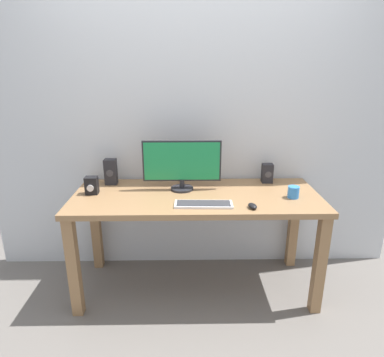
{
  "coord_description": "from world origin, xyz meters",
  "views": [
    {
      "loc": [
        -0.07,
        -2.25,
        1.64
      ],
      "look_at": [
        -0.03,
        0.0,
        0.89
      ],
      "focal_mm": 31.65,
      "sensor_mm": 36.0,
      "label": 1
    }
  ],
  "objects_px": {
    "mouse": "(252,206)",
    "audio_controller": "(92,185)",
    "keyboard_primary": "(204,204)",
    "coffee_mug": "(293,192)",
    "speaker_left": "(111,172)",
    "desk": "(196,208)",
    "speaker_right": "(267,173)",
    "monitor": "(182,164)"
  },
  "relations": [
    {
      "from": "keyboard_primary",
      "to": "speaker_left",
      "type": "distance_m",
      "value": 0.83
    },
    {
      "from": "monitor",
      "to": "speaker_left",
      "type": "height_order",
      "value": "monitor"
    },
    {
      "from": "speaker_left",
      "to": "coffee_mug",
      "type": "distance_m",
      "value": 1.36
    },
    {
      "from": "speaker_right",
      "to": "coffee_mug",
      "type": "bearing_deg",
      "value": -71.81
    },
    {
      "from": "speaker_right",
      "to": "desk",
      "type": "bearing_deg",
      "value": -155.46
    },
    {
      "from": "mouse",
      "to": "speaker_right",
      "type": "distance_m",
      "value": 0.55
    },
    {
      "from": "keyboard_primary",
      "to": "speaker_right",
      "type": "bearing_deg",
      "value": 41.37
    },
    {
      "from": "keyboard_primary",
      "to": "coffee_mug",
      "type": "relative_size",
      "value": 4.67
    },
    {
      "from": "speaker_right",
      "to": "speaker_left",
      "type": "xyz_separation_m",
      "value": [
        -1.22,
        -0.02,
        0.02
      ]
    },
    {
      "from": "coffee_mug",
      "to": "desk",
      "type": "bearing_deg",
      "value": 173.68
    },
    {
      "from": "speaker_right",
      "to": "audio_controller",
      "type": "bearing_deg",
      "value": -169.96
    },
    {
      "from": "audio_controller",
      "to": "speaker_right",
      "type": "bearing_deg",
      "value": 10.04
    },
    {
      "from": "desk",
      "to": "mouse",
      "type": "distance_m",
      "value": 0.45
    },
    {
      "from": "speaker_right",
      "to": "coffee_mug",
      "type": "relative_size",
      "value": 1.81
    },
    {
      "from": "keyboard_primary",
      "to": "audio_controller",
      "type": "relative_size",
      "value": 3.05
    },
    {
      "from": "speaker_left",
      "to": "desk",
      "type": "bearing_deg",
      "value": -19.99
    },
    {
      "from": "mouse",
      "to": "audio_controller",
      "type": "relative_size",
      "value": 0.66
    },
    {
      "from": "monitor",
      "to": "audio_controller",
      "type": "distance_m",
      "value": 0.66
    },
    {
      "from": "keyboard_primary",
      "to": "mouse",
      "type": "xyz_separation_m",
      "value": [
        0.31,
        -0.05,
        0.01
      ]
    },
    {
      "from": "mouse",
      "to": "coffee_mug",
      "type": "xyz_separation_m",
      "value": [
        0.32,
        0.18,
        0.03
      ]
    },
    {
      "from": "monitor",
      "to": "mouse",
      "type": "xyz_separation_m",
      "value": [
        0.46,
        -0.36,
        -0.18
      ]
    },
    {
      "from": "mouse",
      "to": "desk",
      "type": "bearing_deg",
      "value": 130.22
    },
    {
      "from": "monitor",
      "to": "coffee_mug",
      "type": "bearing_deg",
      "value": -13.41
    },
    {
      "from": "monitor",
      "to": "keyboard_primary",
      "type": "height_order",
      "value": "monitor"
    },
    {
      "from": "speaker_right",
      "to": "speaker_left",
      "type": "bearing_deg",
      "value": -179.07
    },
    {
      "from": "desk",
      "to": "keyboard_primary",
      "type": "height_order",
      "value": "keyboard_primary"
    },
    {
      "from": "monitor",
      "to": "coffee_mug",
      "type": "xyz_separation_m",
      "value": [
        0.77,
        -0.18,
        -0.16
      ]
    },
    {
      "from": "monitor",
      "to": "keyboard_primary",
      "type": "bearing_deg",
      "value": -65.19
    },
    {
      "from": "desk",
      "to": "keyboard_primary",
      "type": "relative_size",
      "value": 4.56
    },
    {
      "from": "keyboard_primary",
      "to": "monitor",
      "type": "bearing_deg",
      "value": 114.81
    },
    {
      "from": "monitor",
      "to": "speaker_left",
      "type": "relative_size",
      "value": 2.88
    },
    {
      "from": "monitor",
      "to": "coffee_mug",
      "type": "distance_m",
      "value": 0.81
    },
    {
      "from": "monitor",
      "to": "audio_controller",
      "type": "height_order",
      "value": "monitor"
    },
    {
      "from": "desk",
      "to": "keyboard_primary",
      "type": "xyz_separation_m",
      "value": [
        0.04,
        -0.2,
        0.12
      ]
    },
    {
      "from": "speaker_left",
      "to": "coffee_mug",
      "type": "height_order",
      "value": "speaker_left"
    },
    {
      "from": "monitor",
      "to": "mouse",
      "type": "relative_size",
      "value": 6.88
    },
    {
      "from": "desk",
      "to": "monitor",
      "type": "xyz_separation_m",
      "value": [
        -0.1,
        0.11,
        0.31
      ]
    },
    {
      "from": "keyboard_primary",
      "to": "audio_controller",
      "type": "height_order",
      "value": "audio_controller"
    },
    {
      "from": "desk",
      "to": "speaker_left",
      "type": "relative_size",
      "value": 8.88
    },
    {
      "from": "keyboard_primary",
      "to": "desk",
      "type": "bearing_deg",
      "value": 101.67
    },
    {
      "from": "desk",
      "to": "speaker_left",
      "type": "bearing_deg",
      "value": 160.01
    },
    {
      "from": "desk",
      "to": "speaker_left",
      "type": "distance_m",
      "value": 0.72
    }
  ]
}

